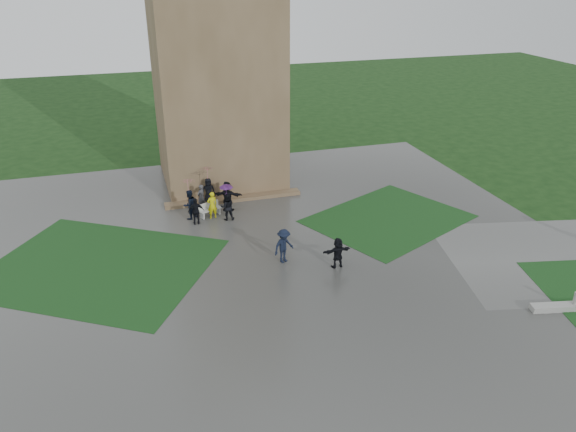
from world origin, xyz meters
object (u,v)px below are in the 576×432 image
object	(u,v)px
bench	(210,209)
pedestrian_mid	(284,246)
pedestrian_near	(338,253)
tower	(215,51)

from	to	relation	value
bench	pedestrian_mid	distance (m)	7.47
bench	pedestrian_mid	size ratio (longest dim) A/B	0.81
bench	pedestrian_near	world-z (taller)	pedestrian_near
tower	pedestrian_mid	distance (m)	15.55
bench	pedestrian_mid	bearing A→B (deg)	-91.41
tower	pedestrian_mid	size ratio (longest dim) A/B	9.61
tower	bench	bearing A→B (deg)	-106.72
pedestrian_mid	bench	bearing A→B (deg)	87.92
tower	pedestrian_near	xyz separation A→B (m)	(3.35, -14.59, -8.16)
bench	pedestrian_mid	xyz separation A→B (m)	(2.76, -6.92, 0.50)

